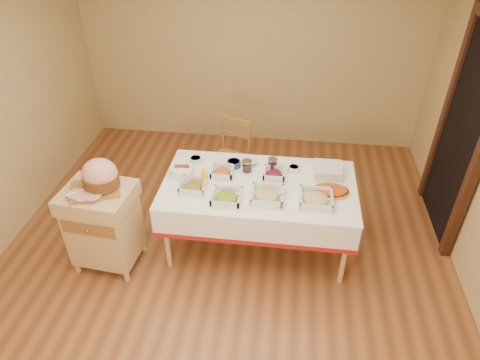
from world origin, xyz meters
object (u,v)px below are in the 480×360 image
object	(u,v)px
preserve_jar_right	(272,165)
plate_stack	(328,170)
butcher_cart	(103,223)
preserve_jar_left	(247,166)
bread_basket	(182,171)
ham_on_board	(99,177)
brass_platter	(331,191)
dining_chair	(231,157)
dining_table	(259,197)
mustard_bottle	(204,176)

from	to	relation	value
preserve_jar_right	plate_stack	size ratio (longest dim) A/B	0.46
butcher_cart	plate_stack	size ratio (longest dim) A/B	3.29
preserve_jar_left	bread_basket	world-z (taller)	preserve_jar_left
butcher_cart	ham_on_board	size ratio (longest dim) A/B	1.96
butcher_cart	brass_platter	size ratio (longest dim) A/B	2.63
bread_basket	dining_chair	bearing A→B (deg)	67.51
dining_chair	plate_stack	xyz separation A→B (m)	(1.05, -0.65, 0.34)
bread_basket	ham_on_board	bearing A→B (deg)	-143.24
dining_table	ham_on_board	distance (m)	1.47
butcher_cart	bread_basket	world-z (taller)	butcher_cart
butcher_cart	ham_on_board	bearing A→B (deg)	38.06
preserve_jar_left	plate_stack	bearing A→B (deg)	3.33
butcher_cart	mustard_bottle	xyz separation A→B (m)	(0.90, 0.38, 0.35)
dining_table	plate_stack	distance (m)	0.72
dining_table	butcher_cart	distance (m)	1.47
butcher_cart	plate_stack	world-z (taller)	butcher_cart
mustard_bottle	plate_stack	distance (m)	1.19
ham_on_board	bread_basket	xyz separation A→B (m)	(0.61, 0.46, -0.19)
plate_stack	brass_platter	bearing A→B (deg)	-86.22
dining_table	preserve_jar_left	world-z (taller)	preserve_jar_left
dining_chair	ham_on_board	size ratio (longest dim) A/B	2.04
butcher_cart	dining_chair	size ratio (longest dim) A/B	0.96
preserve_jar_left	brass_platter	bearing A→B (deg)	-17.36
preserve_jar_left	bread_basket	xyz separation A→B (m)	(-0.61, -0.14, -0.01)
dining_table	plate_stack	world-z (taller)	plate_stack
dining_table	bread_basket	xyz separation A→B (m)	(-0.75, 0.06, 0.20)
mustard_bottle	dining_chair	bearing A→B (deg)	83.79
preserve_jar_right	butcher_cart	bearing A→B (deg)	-155.32
bread_basket	brass_platter	world-z (taller)	bread_basket
mustard_bottle	butcher_cart	bearing A→B (deg)	-157.28
ham_on_board	butcher_cart	bearing A→B (deg)	-141.94
butcher_cart	ham_on_board	distance (m)	0.50
dining_chair	brass_platter	xyz separation A→B (m)	(1.07, -0.95, 0.31)
ham_on_board	dining_chair	bearing A→B (deg)	53.47
dining_chair	preserve_jar_right	distance (m)	0.88
preserve_jar_left	plate_stack	world-z (taller)	preserve_jar_left
preserve_jar_right	brass_platter	bearing A→B (deg)	-29.71
preserve_jar_left	plate_stack	distance (m)	0.78
dining_table	mustard_bottle	size ratio (longest dim) A/B	9.48
mustard_bottle	bread_basket	size ratio (longest dim) A/B	0.84
dining_chair	mustard_bottle	xyz separation A→B (m)	(-0.10, -0.95, 0.38)
ham_on_board	plate_stack	xyz separation A→B (m)	(2.00, 0.64, -0.18)
dining_table	plate_stack	size ratio (longest dim) A/B	6.93
butcher_cart	ham_on_board	xyz separation A→B (m)	(0.04, 0.04, 0.50)
butcher_cart	preserve_jar_left	world-z (taller)	preserve_jar_left
dining_table	butcher_cart	size ratio (longest dim) A/B	2.10
preserve_jar_right	dining_chair	bearing A→B (deg)	129.05
preserve_jar_right	plate_stack	bearing A→B (deg)	-2.39
butcher_cart	bread_basket	bearing A→B (deg)	36.85
dining_chair	preserve_jar_left	size ratio (longest dim) A/B	7.35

